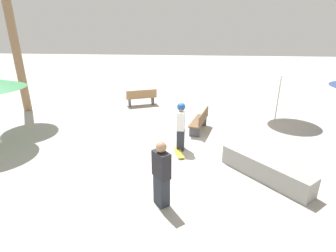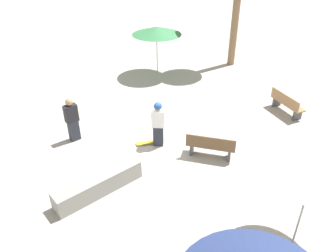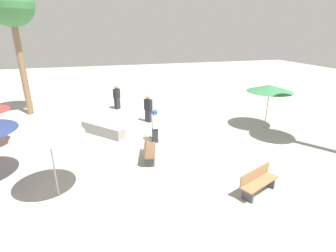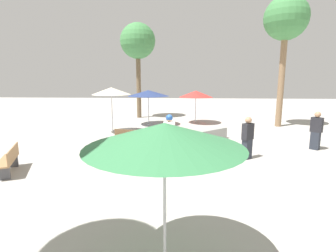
% 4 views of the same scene
% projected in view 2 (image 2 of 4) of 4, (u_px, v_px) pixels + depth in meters
% --- Properties ---
extents(ground_plane, '(60.00, 60.00, 0.00)m').
position_uv_depth(ground_plane, '(160.00, 141.00, 11.67)').
color(ground_plane, '#ADA8A0').
extents(skater_main, '(0.27, 0.45, 1.65)m').
position_uv_depth(skater_main, '(158.00, 123.00, 11.02)').
color(skater_main, '#282D38').
rests_on(skater_main, ground_plane).
extents(skateboard, '(0.40, 0.82, 0.07)m').
position_uv_depth(skateboard, '(148.00, 142.00, 11.49)').
color(skateboard, gold).
rests_on(skateboard, ground_plane).
extents(concrete_ledge, '(2.16, 2.35, 0.57)m').
position_uv_depth(concrete_ledge, '(99.00, 184.00, 9.31)').
color(concrete_ledge, gray).
rests_on(concrete_ledge, ground_plane).
extents(bench_near, '(1.64, 1.03, 0.85)m').
position_uv_depth(bench_near, '(287.00, 104.00, 13.20)').
color(bench_near, '#47474C').
rests_on(bench_near, ground_plane).
extents(bench_far, '(0.82, 1.66, 0.85)m').
position_uv_depth(bench_far, '(211.00, 146.00, 10.67)').
color(bench_far, '#47474C').
rests_on(bench_far, ground_plane).
extents(shade_umbrella_cream, '(2.13, 2.13, 2.55)m').
position_uv_depth(shade_umbrella_cream, '(316.00, 166.00, 6.73)').
color(shade_umbrella_cream, '#B7B7BC').
rests_on(shade_umbrella_cream, ground_plane).
extents(shade_umbrella_green, '(2.42, 2.42, 2.42)m').
position_uv_depth(shade_umbrella_green, '(157.00, 31.00, 15.76)').
color(shade_umbrella_green, '#B7B7BC').
rests_on(shade_umbrella_green, ground_plane).
extents(bystander_far, '(0.47, 0.50, 1.62)m').
position_uv_depth(bystander_far, '(72.00, 120.00, 11.35)').
color(bystander_far, '#282D38').
rests_on(bystander_far, ground_plane).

